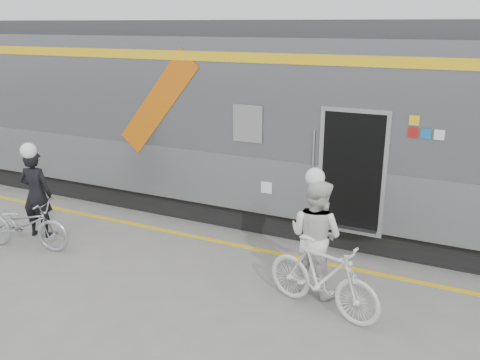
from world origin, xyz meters
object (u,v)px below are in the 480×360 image
Objects in this scene: woman at (315,236)px; man at (36,194)px; bicycle_left at (24,224)px; bicycle_right at (323,277)px.

man is at bearing 18.67° from woman.
bicycle_left is 0.99× the size of bicycle_right.
woman is at bearing -93.49° from bicycle_left.
bicycle_left is 5.65m from bicycle_right.
bicycle_left is at bearing 97.42° from man.
woman is 0.72m from bicycle_right.
woman reaches higher than bicycle_right.
woman is (5.34, 0.85, 0.44)m from bicycle_left.
man is at bearing 103.12° from bicycle_right.
man reaches higher than bicycle_left.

